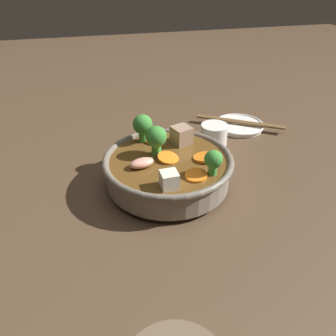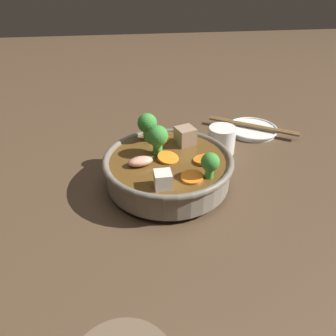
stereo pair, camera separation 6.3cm
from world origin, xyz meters
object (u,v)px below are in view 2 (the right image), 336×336
Objects in this scene: tea_cup at (222,140)px; side_saucer at (252,129)px; chopsticks_pair at (253,126)px; stirfry_bowl at (168,166)px.

side_saucer is at bearing 129.75° from tea_cup.
tea_cup is 0.31× the size of chopsticks_pair.
stirfry_bowl is 0.18m from tea_cup.
tea_cup is 0.14m from chopsticks_pair.
tea_cup is (0.09, -0.11, 0.02)m from side_saucer.
chopsticks_pair is at bearing -90.00° from side_saucer.
tea_cup is (-0.11, 0.14, -0.01)m from stirfry_bowl.
stirfry_bowl is 1.24× the size of chopsticks_pair.
chopsticks_pair is at bearing 129.33° from stirfry_bowl.
stirfry_bowl reaches higher than chopsticks_pair.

